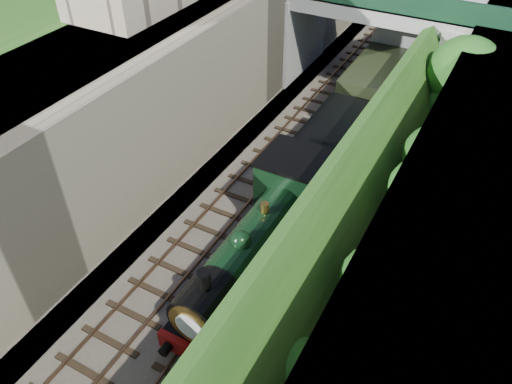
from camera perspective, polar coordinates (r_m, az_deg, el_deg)
name	(u,v)px	position (r m, az deg, el deg)	size (l,w,h in m)	color
trackbed	(350,114)	(31.16, 10.71, 8.76)	(10.00, 90.00, 0.20)	#473F38
retaining_wall	(271,43)	(31.46, 1.70, 16.69)	(1.00, 90.00, 7.00)	#756B56
street_plateau_left	(221,32)	(33.06, -3.98, 17.78)	(6.00, 90.00, 7.00)	#262628
embankment_slope	(434,114)	(27.02, 19.65, 8.41)	(4.52, 90.00, 6.36)	#1E4714
track_left	(320,104)	(31.63, 7.32, 9.95)	(2.50, 90.00, 0.20)	black
track_right	(370,117)	(30.82, 12.85, 8.38)	(2.50, 90.00, 0.20)	black
road_bridge	(396,31)	(32.75, 15.71, 17.34)	(16.00, 6.40, 7.25)	gray
tree	(467,75)	(26.97, 22.95, 12.19)	(3.60, 3.80, 6.60)	black
locomotive	(262,241)	(19.49, 0.73, -5.61)	(3.10, 10.23, 3.83)	black
tender	(332,151)	(24.93, 8.70, 4.61)	(2.70, 6.00, 3.05)	black
coach_front	(404,50)	(35.51, 16.57, 15.33)	(2.90, 18.00, 3.70)	black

